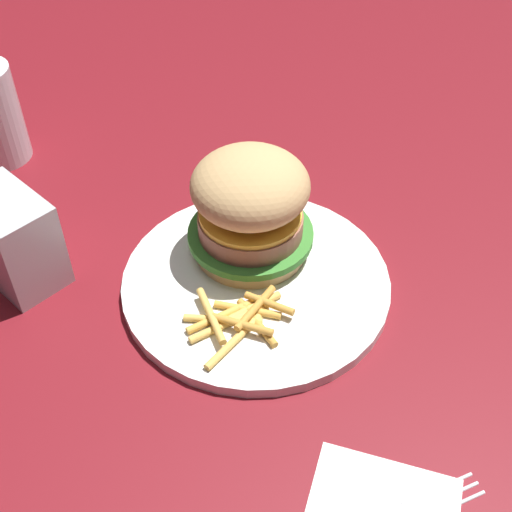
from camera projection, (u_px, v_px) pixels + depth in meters
The scene contains 5 objects.
ground_plane at pixel (228, 292), 0.66m from camera, with size 1.60×1.60×0.00m, color maroon.
plate at pixel (256, 282), 0.66m from camera, with size 0.26×0.26×0.01m, color white.
sandwich at pixel (250, 206), 0.65m from camera, with size 0.13×0.13×0.11m.
fries_pile at pixel (239, 318), 0.61m from camera, with size 0.10×0.10×0.01m.
napkin_dispenser at pixel (13, 239), 0.64m from camera, with size 0.09×0.06×0.09m, color #B7BABF.
Camera 1 is at (-0.14, 0.43, 0.48)m, focal length 47.43 mm.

